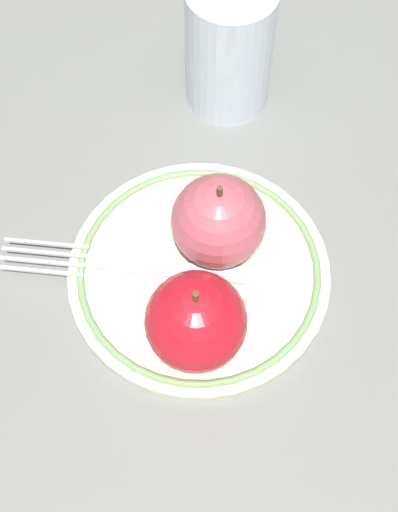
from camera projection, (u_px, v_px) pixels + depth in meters
ground_plane at (222, 282)px, 0.55m from camera, size 2.00×2.00×0.00m
plate at (199, 272)px, 0.55m from camera, size 0.20×0.20×0.01m
apple_red_whole at (218, 221)px, 0.52m from camera, size 0.07×0.07×0.08m
apple_second_whole at (196, 322)px, 0.48m from camera, size 0.07×0.07×0.08m
fork at (130, 266)px, 0.54m from camera, size 0.17×0.12×0.00m
drinking_glass at (229, 47)px, 0.59m from camera, size 0.07×0.07×0.12m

